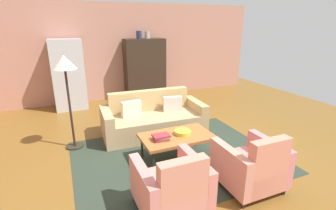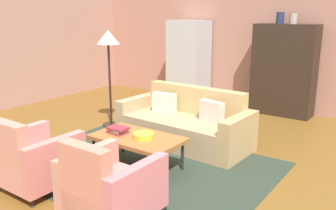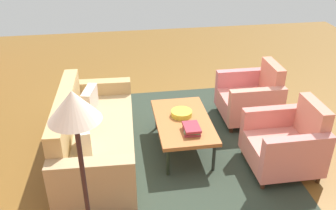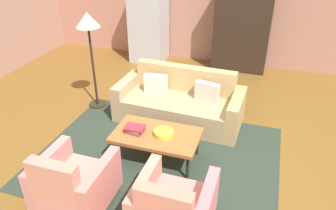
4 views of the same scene
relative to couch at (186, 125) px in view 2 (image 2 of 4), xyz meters
The scene contains 14 objects.
ground_plane 1.06m from the couch, 85.49° to the right, with size 10.51×10.51×0.00m, color brown.
wall_back 3.09m from the couch, 88.40° to the left, with size 8.76×0.12×2.80m, color tan.
area_rug 1.17m from the couch, 90.17° to the right, with size 3.40×2.60×0.01m, color #2C372B.
couch is the anchor object (origin of this frame).
coffee_table 1.19m from the couch, 90.17° to the right, with size 1.20×0.70×0.43m.
armchair_left 2.43m from the couch, 104.39° to the right, with size 0.80×0.80×0.88m.
armchair_right 2.43m from the couch, 75.78° to the right, with size 0.81×0.81×0.88m.
fruit_bowl 1.20m from the couch, 84.95° to the right, with size 0.28×0.28×0.07m, color gold.
book_stack 1.28m from the couch, 103.89° to the right, with size 0.27×0.22×0.09m.
cabinet 2.70m from the couch, 75.14° to the left, with size 1.20×0.51×1.80m.
vase_tall 3.05m from the couch, 78.32° to the left, with size 0.15×0.15×0.22m, color navy.
vase_round 3.10m from the couch, 73.02° to the left, with size 0.15×0.15×0.20m, color #A9A394.
refrigerator 2.93m from the couch, 121.65° to the left, with size 0.80×0.73×1.85m.
floor_lamp 1.97m from the couch, behind, with size 0.40×0.40×1.72m.
Camera 2 is at (2.86, -3.60, 2.02)m, focal length 38.74 mm.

